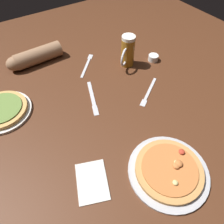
% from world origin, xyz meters
% --- Properties ---
extents(ground_plane, '(2.40, 2.40, 0.03)m').
position_xyz_m(ground_plane, '(0.00, 0.00, -0.01)').
color(ground_plane, '#4C2816').
extents(pizza_plate_near, '(0.30, 0.30, 0.05)m').
position_xyz_m(pizza_plate_near, '(0.02, -0.34, 0.02)').
color(pizza_plate_near, '#B2B2B7').
rests_on(pizza_plate_near, ground_plane).
extents(pizza_plate_far, '(0.26, 0.26, 0.05)m').
position_xyz_m(pizza_plate_far, '(-0.42, 0.29, 0.02)').
color(pizza_plate_far, silver).
rests_on(pizza_plate_far, ground_plane).
extents(beer_mug_dark, '(0.12, 0.10, 0.18)m').
position_xyz_m(beer_mug_dark, '(0.28, 0.27, 0.09)').
color(beer_mug_dark, '#9E6619').
rests_on(beer_mug_dark, ground_plane).
extents(ramekin_sauce, '(0.06, 0.06, 0.04)m').
position_xyz_m(ramekin_sauce, '(0.43, 0.22, 0.02)').
color(ramekin_sauce, white).
rests_on(ramekin_sauce, ground_plane).
extents(napkin_folded, '(0.16, 0.18, 0.01)m').
position_xyz_m(napkin_folded, '(-0.23, -0.22, 0.00)').
color(napkin_folded, silver).
rests_on(napkin_folded, ground_plane).
extents(fork_left, '(0.20, 0.13, 0.01)m').
position_xyz_m(fork_left, '(0.24, 0.02, 0.00)').
color(fork_left, silver).
rests_on(fork_left, ground_plane).
extents(knife_right, '(0.10, 0.23, 0.01)m').
position_xyz_m(knife_right, '(-0.02, 0.14, 0.00)').
color(knife_right, silver).
rests_on(knife_right, ground_plane).
extents(fork_spare, '(0.16, 0.17, 0.01)m').
position_xyz_m(fork_spare, '(0.08, 0.39, 0.00)').
color(fork_spare, silver).
rests_on(fork_spare, ground_plane).
extents(diner_arm, '(0.32, 0.10, 0.09)m').
position_xyz_m(diner_arm, '(-0.16, 0.57, 0.04)').
color(diner_arm, '#936B4C').
rests_on(diner_arm, ground_plane).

